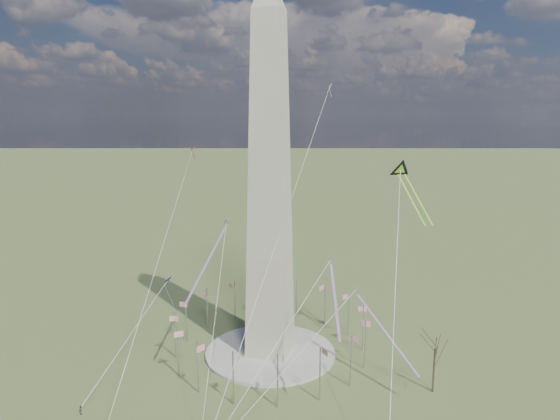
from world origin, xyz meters
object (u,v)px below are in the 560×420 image
(washington_monument, at_px, (270,183))
(person_west, at_px, (81,410))
(kite_delta_black, at_px, (402,173))
(tree_near, at_px, (435,345))

(washington_monument, relative_size, person_west, 50.67)
(kite_delta_black, bearing_deg, person_west, 8.68)
(kite_delta_black, bearing_deg, tree_near, 87.03)
(tree_near, bearing_deg, person_west, -155.75)
(washington_monument, distance_m, tree_near, 56.78)
(person_west, bearing_deg, washington_monument, -107.40)
(washington_monument, xyz_separation_m, tree_near, (43.42, -6.49, -36.01))
(tree_near, bearing_deg, kite_delta_black, 118.46)
(person_west, relative_size, kite_delta_black, 0.11)
(washington_monument, height_order, person_west, washington_monument)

